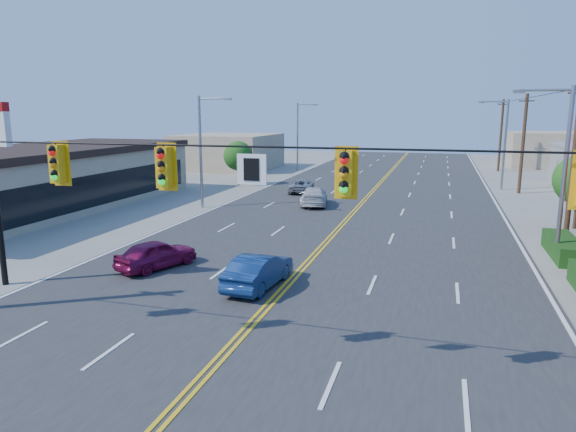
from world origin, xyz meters
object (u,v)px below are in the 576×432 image
(car_magenta, at_px, (157,255))
(car_silver, at_px, (302,186))
(car_white, at_px, (314,197))
(car_blue, at_px, (259,272))
(signal_span, at_px, (203,190))

(car_magenta, height_order, car_silver, car_magenta)
(car_silver, bearing_deg, car_magenta, 80.49)
(car_magenta, height_order, car_white, car_white)
(car_magenta, xyz_separation_m, car_blue, (5.18, -1.08, 0.03))
(car_blue, height_order, car_silver, car_blue)
(car_magenta, distance_m, car_white, 17.61)
(signal_span, relative_size, car_magenta, 6.53)
(car_white, relative_size, car_silver, 1.11)
(car_magenta, relative_size, car_white, 0.80)
(signal_span, bearing_deg, car_silver, 100.53)
(car_silver, bearing_deg, car_white, 104.87)
(signal_span, xyz_separation_m, car_white, (-3.19, 24.97, -4.21))
(car_blue, xyz_separation_m, car_white, (-2.28, 18.45, 0.01))
(car_magenta, height_order, car_blue, car_blue)
(car_silver, bearing_deg, car_blue, 92.60)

